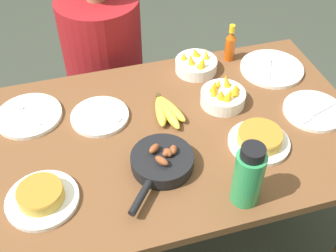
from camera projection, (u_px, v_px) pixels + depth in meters
ground_plane at (168, 242)px, 2.05m from camera, size 14.00×14.00×0.00m
dining_table at (168, 153)px, 1.60m from camera, size 1.44×0.87×0.76m
banana_bunch at (166, 110)px, 1.58m from camera, size 0.13×0.21×0.04m
skillet at (162, 162)px, 1.38m from camera, size 0.26×0.29×0.09m
frittata_plate_center at (259, 139)px, 1.46m from camera, size 0.22×0.22×0.06m
frittata_plate_side at (42, 197)px, 1.29m from camera, size 0.23×0.23×0.06m
empty_plate_near_front at (100, 116)px, 1.57m from camera, size 0.22×0.22×0.02m
empty_plate_far_left at (272, 68)px, 1.78m from camera, size 0.27×0.27×0.02m
empty_plate_far_right at (29, 116)px, 1.57m from camera, size 0.25×0.25×0.02m
empty_plate_mid_edge at (314, 111)px, 1.59m from camera, size 0.23×0.23×0.02m
fruit_bowl_mango at (223, 96)px, 1.61m from camera, size 0.17×0.17×0.11m
fruit_bowl_citrus at (196, 64)px, 1.77m from camera, size 0.18×0.18×0.10m
water_bottle at (248, 176)px, 1.24m from camera, size 0.09×0.09×0.23m
hot_sauce_bottle at (230, 45)px, 1.80m from camera, size 0.04×0.04×0.17m
person_figure at (107, 84)px, 2.16m from camera, size 0.42×0.42×1.20m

